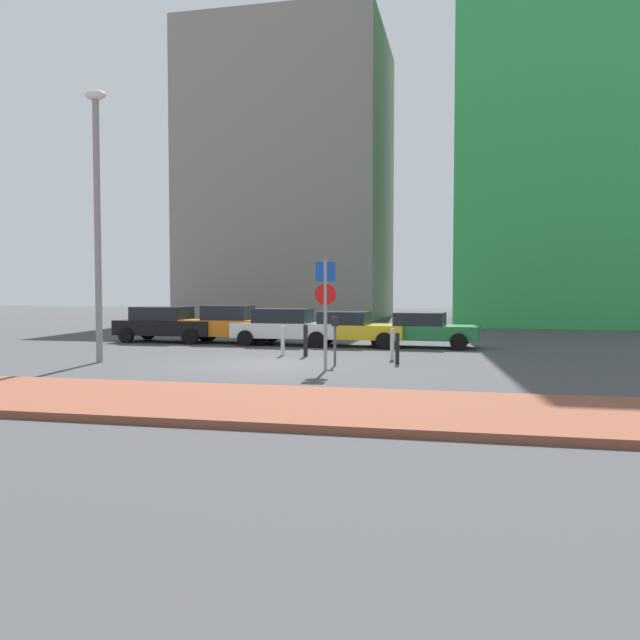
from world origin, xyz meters
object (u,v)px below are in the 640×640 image
traffic_bollard_mid (392,344)px  traffic_bollard_near (397,348)px  parking_meter (335,334)px  parked_car_yellow (351,328)px  parked_car_green (421,329)px  parking_sign_post (325,302)px  traffic_bollard_edge (306,341)px  street_lamp (97,207)px  parked_car_white (286,326)px  parked_car_orange (231,324)px  parked_car_black (166,324)px  traffic_bollard_far (283,341)px

traffic_bollard_mid → traffic_bollard_near: bearing=-76.2°
parking_meter → traffic_bollard_near: size_ratio=1.53×
parked_car_yellow → parked_car_green: parked_car_yellow is taller
parking_sign_post → traffic_bollard_edge: parking_sign_post is taller
parking_sign_post → traffic_bollard_edge: 4.15m
parking_meter → street_lamp: size_ratio=0.17×
parked_car_green → parking_meter: 7.06m
parked_car_white → traffic_bollard_edge: size_ratio=4.03×
parked_car_orange → parked_car_white: parked_car_orange is taller
parked_car_orange → traffic_bollard_edge: size_ratio=4.22×
parked_car_black → parked_car_orange: 2.88m
parked_car_orange → street_lamp: size_ratio=0.54×
traffic_bollard_near → parking_sign_post: bearing=-130.5°
parking_meter → street_lamp: (-7.35, -0.67, 3.88)m
parking_sign_post → street_lamp: street_lamp is taller
parked_car_black → parking_sign_post: size_ratio=1.44×
traffic_bollard_edge → parking_sign_post: bearing=-68.0°
parking_meter → traffic_bollard_mid: (1.48, 1.98, -0.44)m
parked_car_green → parking_meter: bearing=-107.3°
parked_car_orange → traffic_bollard_near: parked_car_orange is taller
parked_car_black → parked_car_orange: parked_car_orange is taller
parked_car_yellow → parked_car_orange: bearing=175.2°
parking_sign_post → parking_meter: bearing=89.0°
parked_car_white → street_lamp: bearing=-119.0°
parked_car_orange → traffic_bollard_edge: 6.43m
parked_car_orange → parked_car_white: 2.61m
parked_car_white → traffic_bollard_mid: (4.83, -4.56, -0.27)m
parked_car_orange → traffic_bollard_mid: 8.97m
parked_car_green → traffic_bollard_far: (-4.44, -4.19, -0.20)m
parking_sign_post → traffic_bollard_mid: parking_sign_post is taller
parked_car_orange → traffic_bollard_far: (3.58, -4.49, -0.28)m
traffic_bollard_near → parked_car_green: bearing=86.7°
parked_car_orange → parking_sign_post: (5.89, -8.29, 1.13)m
parking_sign_post → street_lamp: size_ratio=0.37×
parked_car_black → parked_car_white: parked_car_black is taller
parked_car_green → street_lamp: bearing=-141.9°
parked_car_white → traffic_bollard_edge: (1.86, -4.16, -0.24)m
parked_car_black → traffic_bollard_mid: parked_car_black is taller
parked_car_white → parking_sign_post: 8.54m
parking_meter → parked_car_yellow: bearing=95.8°
parked_car_orange → street_lamp: (-1.44, -7.72, 4.03)m
traffic_bollard_far → parked_car_green: bearing=43.4°
parked_car_white → traffic_bollard_edge: parked_car_white is taller
parked_car_white → traffic_bollard_near: 7.66m
parking_sign_post → parked_car_green: bearing=75.1°
traffic_bollard_near → traffic_bollard_mid: size_ratio=0.95×
parking_sign_post → traffic_bollard_far: bearing=121.4°
street_lamp → traffic_bollard_near: 10.21m
traffic_bollard_far → traffic_bollard_mid: bearing=-8.4°
traffic_bollard_near → parked_car_yellow: bearing=112.9°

